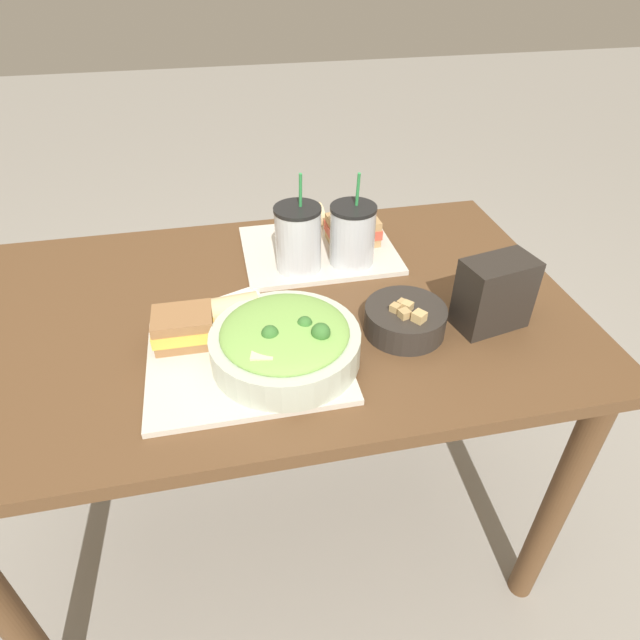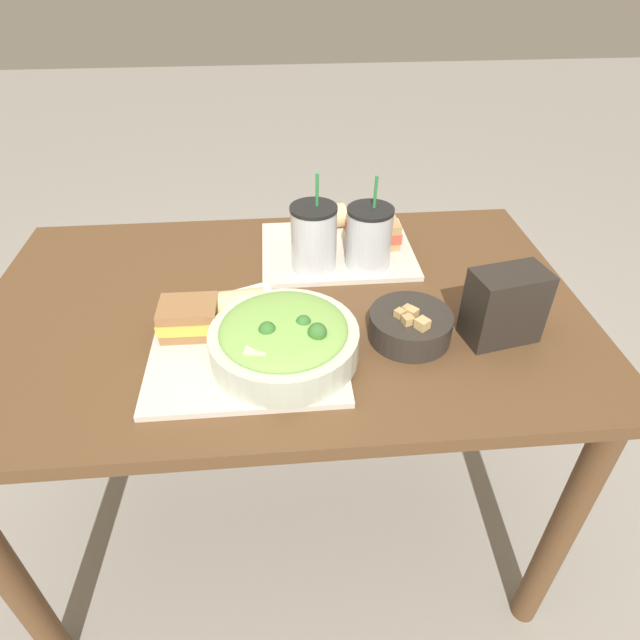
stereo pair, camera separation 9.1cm
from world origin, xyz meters
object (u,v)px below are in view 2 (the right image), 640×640
at_px(baguette_near, 238,305).
at_px(baguette_far, 329,216).
at_px(salad_bowl, 285,338).
at_px(chip_bag, 504,306).
at_px(drink_cup_red, 369,239).
at_px(drink_cup_dark, 313,240).
at_px(sandwich_near, 189,318).
at_px(napkin_folded, 245,300).
at_px(sandwich_far, 372,232).
at_px(soup_bowl, 410,325).

height_order(baguette_near, baguette_far, same).
xyz_separation_m(salad_bowl, chip_bag, (0.42, 0.04, 0.02)).
relative_size(drink_cup_red, chip_bag, 1.43).
height_order(salad_bowl, drink_cup_dark, drink_cup_dark).
xyz_separation_m(sandwich_near, drink_cup_red, (0.38, 0.22, 0.03)).
relative_size(baguette_near, napkin_folded, 0.75).
height_order(salad_bowl, sandwich_near, salad_bowl).
relative_size(salad_bowl, drink_cup_dark, 1.19).
bearing_deg(sandwich_near, baguette_far, 53.33).
distance_m(salad_bowl, chip_bag, 0.42).
height_order(baguette_far, chip_bag, chip_bag).
bearing_deg(salad_bowl, drink_cup_dark, 76.21).
bearing_deg(drink_cup_red, baguette_near, -147.82).
distance_m(chip_bag, napkin_folded, 0.53).
relative_size(sandwich_near, napkin_folded, 0.76).
bearing_deg(drink_cup_red, chip_bag, -51.52).
xyz_separation_m(drink_cup_dark, drink_cup_red, (0.13, 0.00, -0.00)).
bearing_deg(sandwich_far, baguette_near, -141.50).
relative_size(salad_bowl, baguette_near, 2.35).
relative_size(baguette_near, baguette_far, 1.25).
xyz_separation_m(soup_bowl, sandwich_far, (-0.01, 0.35, 0.01)).
height_order(drink_cup_red, napkin_folded, drink_cup_red).
distance_m(soup_bowl, drink_cup_dark, 0.31).
bearing_deg(baguette_near, baguette_far, -35.80).
bearing_deg(baguette_far, sandwich_near, 134.21).
height_order(sandwich_near, sandwich_far, same).
xyz_separation_m(baguette_near, sandwich_far, (0.32, 0.28, 0.00)).
xyz_separation_m(soup_bowl, sandwich_near, (-0.43, 0.04, 0.01)).
xyz_separation_m(baguette_far, drink_cup_red, (0.07, -0.19, 0.04)).
xyz_separation_m(baguette_near, napkin_folded, (0.01, 0.08, -0.04)).
bearing_deg(baguette_near, salad_bowl, -150.13).
bearing_deg(salad_bowl, baguette_far, 75.39).
bearing_deg(napkin_folded, salad_bowl, -68.19).
bearing_deg(salad_bowl, soup_bowl, 11.36).
relative_size(soup_bowl, drink_cup_red, 0.73).
relative_size(soup_bowl, baguette_far, 1.74).
height_order(soup_bowl, chip_bag, chip_bag).
bearing_deg(soup_bowl, sandwich_far, 92.42).
relative_size(sandwich_far, drink_cup_red, 0.58).
bearing_deg(baguette_near, sandwich_near, 105.75).
relative_size(baguette_near, drink_cup_dark, 0.51).
bearing_deg(chip_bag, napkin_folded, 150.09).
bearing_deg(sandwich_far, napkin_folded, -149.58).
distance_m(sandwich_far, chip_bag, 0.41).
bearing_deg(drink_cup_red, salad_bowl, -123.05).
relative_size(drink_cup_dark, drink_cup_red, 1.04).
height_order(drink_cup_dark, chip_bag, drink_cup_dark).
bearing_deg(baguette_near, drink_cup_dark, -47.45).
xyz_separation_m(soup_bowl, baguette_near, (-0.33, 0.08, 0.01)).
height_order(salad_bowl, soup_bowl, salad_bowl).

